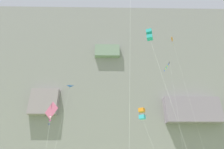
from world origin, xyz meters
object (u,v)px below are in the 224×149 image
(kite_delta_low_left, at_px, (69,92))
(kite_diamond_far_left, at_px, (51,111))
(kite_diamond_far_right, at_px, (173,44))
(kite_banner_mid_center, at_px, (168,72))
(kite_box_low_right, at_px, (142,114))
(kite_box_high_right, at_px, (149,35))

(kite_delta_low_left, relative_size, kite_diamond_far_left, 1.60)
(kite_delta_low_left, xyz_separation_m, kite_diamond_far_right, (24.45, 1.41, 13.66))
(kite_banner_mid_center, distance_m, kite_box_low_right, 27.31)
(kite_delta_low_left, height_order, kite_diamond_far_left, kite_delta_low_left)
(kite_banner_mid_center, bearing_deg, kite_diamond_far_right, -74.86)
(kite_banner_mid_center, relative_size, kite_diamond_far_right, 0.80)
(kite_banner_mid_center, bearing_deg, kite_box_low_right, -119.66)
(kite_banner_mid_center, relative_size, kite_box_high_right, 1.27)
(kite_banner_mid_center, xyz_separation_m, kite_diamond_far_left, (-23.26, -15.19, -14.49))
(kite_box_low_right, bearing_deg, kite_banner_mid_center, 60.34)
(kite_delta_low_left, height_order, kite_box_high_right, kite_box_high_right)
(kite_delta_low_left, bearing_deg, kite_box_low_right, -48.44)
(kite_delta_low_left, height_order, kite_diamond_far_right, kite_diamond_far_right)
(kite_diamond_far_right, height_order, kite_box_low_right, kite_diamond_far_right)
(kite_box_low_right, relative_size, kite_box_high_right, 0.42)
(kite_diamond_far_left, height_order, kite_box_high_right, kite_box_high_right)
(kite_banner_mid_center, height_order, kite_box_low_right, kite_banner_mid_center)
(kite_banner_mid_center, xyz_separation_m, kite_box_high_right, (-9.12, -19.82, -4.27))
(kite_delta_low_left, xyz_separation_m, kite_box_high_right, (14.27, -14.47, 3.47))
(kite_delta_low_left, xyz_separation_m, kite_banner_mid_center, (23.39, 5.35, 7.74))
(kite_banner_mid_center, relative_size, kite_diamond_far_left, 2.43)
(kite_delta_low_left, bearing_deg, kite_diamond_far_right, 3.29)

